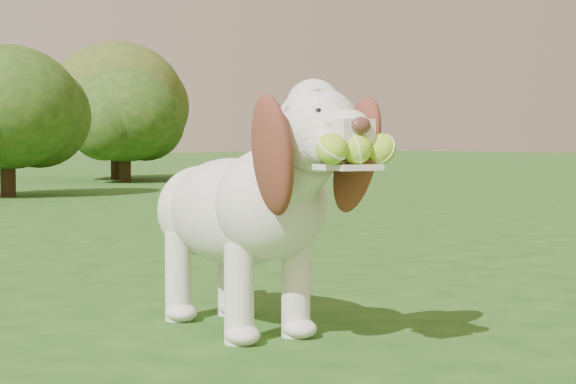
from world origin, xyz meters
TOP-DOWN VIEW (x-y plane):
  - ground at (0.00, 0.00)m, footprint 80.00×80.00m
  - dog at (-0.41, -0.31)m, footprint 0.46×1.11m
  - shrub_d at (4.42, 9.14)m, footprint 1.52×1.52m
  - shrub_f at (4.87, 10.18)m, footprint 1.97×1.97m
  - shrub_c at (1.80, 6.84)m, footprint 1.49×1.49m

SIDE VIEW (x-z plane):
  - ground at x=0.00m, z-range 0.00..0.00m
  - dog at x=-0.41m, z-range 0.02..0.74m
  - shrub_c at x=1.80m, z-range 0.14..1.68m
  - shrub_d at x=4.42m, z-range 0.14..1.71m
  - shrub_f at x=4.87m, z-range 0.18..2.22m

